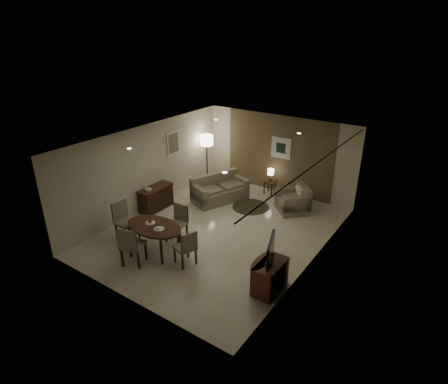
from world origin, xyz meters
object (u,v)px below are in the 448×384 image
Objects in this scene: console_desk at (156,198)px; dining_table at (155,238)px; tv_cabinet at (270,277)px; floor_lamp at (207,160)px; chair_left at (127,222)px; chair_right at (185,247)px; armchair at (293,199)px; chair_near at (133,245)px; chair_far at (176,224)px; side_table at (270,187)px; sofa at (220,188)px.

console_desk is 0.76× the size of dining_table.
floor_lamp is at bearing 139.55° from tv_cabinet.
chair_left is at bearing -70.10° from console_desk.
chair_right reaches higher than armchair.
armchair is at bearing -133.37° from chair_near.
floor_lamp is (-4.79, 4.09, 0.57)m from tv_cabinet.
dining_table is 4.70m from floor_lamp.
console_desk is 3.24m from chair_right.
chair_far is 1.06× the size of chair_right.
side_table is (1.77, 4.91, -0.30)m from chair_left.
armchair reaches higher than console_desk.
sofa is at bearing 52.42° from console_desk.
chair_left is at bearing -55.56° from chair_near.
chair_left is at bearing 179.96° from dining_table.
armchair is (1.95, 4.12, 0.04)m from dining_table.
armchair is at bearing 107.93° from tv_cabinet.
side_table is (-2.47, 4.62, -0.12)m from tv_cabinet.
dining_table reaches higher than tv_cabinet.
dining_table is at bearing -70.60° from armchair.
chair_far is 0.55× the size of sofa.
console_desk is 4.33m from armchair.
chair_near is at bearing -97.81° from side_table.
tv_cabinet is 4.02m from armchair.
side_table is (0.72, 4.91, -0.14)m from dining_table.
sofa is 1.94× the size of armchair.
chair_left is 3.54m from sofa.
chair_far is 4.26m from side_table.
sofa is at bearing 96.60° from dining_table.
dining_table is 1.50× the size of chair_left.
tv_cabinet is 0.49× the size of floor_lamp.
chair_near is at bearing -56.42° from console_desk.
chair_near reaches higher than chair_right.
chair_right is at bearing -166.90° from chair_near.
chair_near is 1.42m from chair_far.
dining_table is 0.73m from chair_far.
chair_far is at bearing -30.99° from console_desk.
chair_near is 1.26m from chair_right.
dining_table is at bearing -114.72° from chair_near.
chair_near reaches higher than sofa.
tv_cabinet is 5.24m from side_table.
dining_table is at bearing -85.98° from chair_left.
sofa is at bearing 97.65° from chair_far.
chair_right is at bearing -136.26° from sofa.
chair_far is 1.14m from chair_right.
dining_table is at bearing -151.64° from sofa.
console_desk is at bearing 23.95° from chair_left.
side_table is (1.13, 1.43, -0.20)m from sofa.
chair_far reaches higher than console_desk.
chair_far is (0.10, 0.71, 0.13)m from dining_table.
dining_table is 1.49× the size of chair_near.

